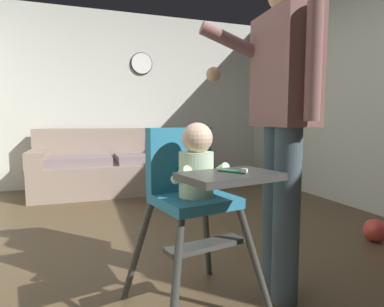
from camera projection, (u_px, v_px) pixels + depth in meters
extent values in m
cube|color=#4C3C27|center=(189.00, 259.00, 2.37)|extent=(5.90, 7.22, 0.10)
cube|color=beige|center=(130.00, 100.00, 4.90)|extent=(5.10, 0.06, 2.57)
cube|color=#B9BDAF|center=(384.00, 89.00, 3.23)|extent=(0.06, 6.22, 2.57)
cube|color=gray|center=(114.00, 178.00, 4.36)|extent=(2.05, 0.84, 0.40)
cube|color=gray|center=(111.00, 144.00, 4.63)|extent=(2.05, 0.22, 0.46)
cube|color=gray|center=(37.00, 158.00, 4.03)|extent=(0.20, 0.84, 0.20)
cube|color=gray|center=(180.00, 153.00, 4.64)|extent=(0.20, 0.84, 0.20)
cube|color=slate|center=(79.00, 161.00, 4.15)|extent=(0.81, 0.60, 0.11)
cube|color=slate|center=(147.00, 158.00, 4.43)|extent=(0.81, 0.60, 0.11)
cube|color=#B24238|center=(162.00, 146.00, 4.75)|extent=(0.35, 0.14, 0.34)
cylinder|color=#353633|center=(176.00, 289.00, 1.33)|extent=(0.14, 0.19, 0.56)
cylinder|color=#353633|center=(256.00, 265.00, 1.55)|extent=(0.19, 0.14, 0.56)
cylinder|color=#353633|center=(137.00, 252.00, 1.71)|extent=(0.19, 0.14, 0.56)
cylinder|color=#353633|center=(207.00, 237.00, 1.93)|extent=(0.14, 0.19, 0.56)
cube|color=teal|center=(194.00, 200.00, 1.60)|extent=(0.42, 0.42, 0.05)
cube|color=teal|center=(180.00, 159.00, 1.71)|extent=(0.37, 0.14, 0.33)
cube|color=#353633|center=(230.00, 176.00, 1.34)|extent=(0.44, 0.33, 0.03)
cube|color=#353633|center=(206.00, 245.00, 1.53)|extent=(0.41, 0.18, 0.02)
cylinder|color=beige|center=(196.00, 174.00, 1.57)|extent=(0.20, 0.20, 0.22)
sphere|color=beige|center=(197.00, 138.00, 1.54)|extent=(0.15, 0.15, 0.15)
cylinder|color=beige|center=(181.00, 175.00, 1.48)|extent=(0.07, 0.15, 0.10)
cylinder|color=beige|center=(218.00, 171.00, 1.59)|extent=(0.07, 0.15, 0.10)
cylinder|color=#38A366|center=(232.00, 171.00, 1.34)|extent=(0.09, 0.11, 0.01)
cube|color=white|center=(244.00, 171.00, 1.30)|extent=(0.02, 0.03, 0.02)
cylinder|color=#3C4C55|center=(275.00, 210.00, 1.80)|extent=(0.14, 0.14, 0.94)
cylinder|color=#3C4C55|center=(286.00, 216.00, 1.68)|extent=(0.14, 0.14, 0.94)
cube|color=#7B5250|center=(284.00, 70.00, 1.67)|extent=(0.22, 0.41, 0.58)
cylinder|color=#7B5250|center=(241.00, 46.00, 1.78)|extent=(0.48, 0.10, 0.23)
sphere|color=tan|center=(213.00, 74.00, 1.75)|extent=(0.08, 0.08, 0.08)
cylinder|color=#7B5250|center=(314.00, 62.00, 1.44)|extent=(0.07, 0.07, 0.53)
sphere|color=#D13D33|center=(375.00, 230.00, 2.59)|extent=(0.18, 0.18, 0.18)
cylinder|color=white|center=(142.00, 63.00, 4.86)|extent=(0.31, 0.03, 0.31)
cylinder|color=black|center=(141.00, 64.00, 4.87)|extent=(0.33, 0.02, 0.33)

